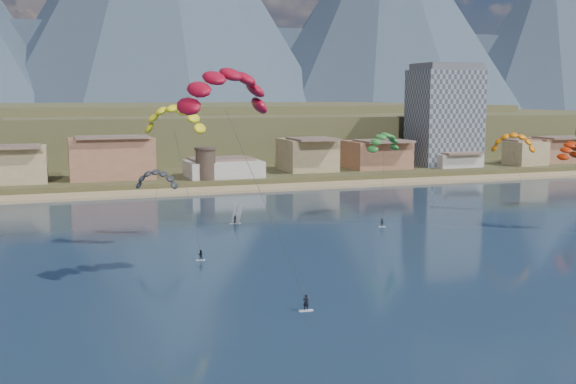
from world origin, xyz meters
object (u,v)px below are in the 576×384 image
Objects in this scene: apartment_tower at (444,115)px; kitesurfer_yellow at (174,115)px; windsurfer at (236,218)px; watchtower at (206,163)px; kitesurfer_green at (384,140)px; kitesurfer_red at (225,84)px.

apartment_tower reaches higher than kitesurfer_yellow.
apartment_tower reaches higher than windsurfer.
windsurfer is at bearing -95.82° from watchtower.
kitesurfer_green is 33.47m from windsurfer.
apartment_tower is 143.07m from kitesurfer_red.
kitesurfer_yellow is 1.24× the size of kitesurfer_green.
kitesurfer_yellow reaches higher than kitesurfer_green.
watchtower is at bearing 84.18° from windsurfer.
kitesurfer_green reaches higher than windsurfer.
watchtower is 0.36× the size of kitesurfer_yellow.
apartment_tower is 1.66× the size of kitesurfer_green.
kitesurfer_yellow is at bearing -159.98° from kitesurfer_green.
watchtower is at bearing 79.80° from kitesurfer_red.
watchtower is (-80.00, -14.00, -11.45)m from apartment_tower.
apartment_tower is 109.41m from windsurfer.
apartment_tower is at bearing 9.93° from watchtower.
kitesurfer_yellow is (-19.19, -69.03, 14.57)m from watchtower.
apartment_tower is 1.34× the size of kitesurfer_yellow.
windsurfer is at bearing 74.10° from kitesurfer_red.
kitesurfer_yellow is at bearing -140.07° from apartment_tower.
kitesurfer_green is (44.22, 16.11, -5.72)m from kitesurfer_yellow.
apartment_tower reaches higher than watchtower.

